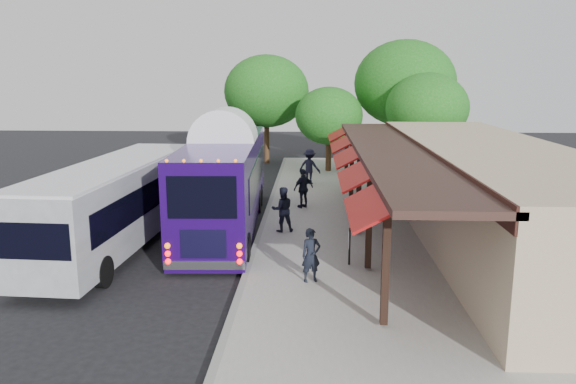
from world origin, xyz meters
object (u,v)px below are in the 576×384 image
(coach_bus, at_px, (225,177))
(ped_c, at_px, (303,188))
(ped_a, at_px, (311,255))
(sign_board, at_px, (349,241))
(ped_d, at_px, (310,167))
(city_bus, at_px, (117,200))
(ped_b, at_px, (282,209))

(coach_bus, xyz_separation_m, ped_c, (3.09, 2.94, -1.01))
(ped_a, bearing_deg, sign_board, 31.82)
(ped_d, bearing_deg, sign_board, 118.63)
(sign_board, bearing_deg, ped_a, -126.16)
(city_bus, height_order, ped_d, city_bus)
(ped_b, bearing_deg, city_bus, 2.58)
(ped_a, bearing_deg, city_bus, 132.25)
(coach_bus, bearing_deg, ped_c, 41.18)
(ped_a, relative_size, ped_c, 0.89)
(ped_c, bearing_deg, coach_bus, 6.35)
(city_bus, bearing_deg, ped_c, 44.12)
(coach_bus, distance_m, ped_b, 2.79)
(city_bus, relative_size, ped_d, 5.91)
(city_bus, distance_m, ped_b, 6.09)
(ped_c, xyz_separation_m, sign_board, (1.59, -7.81, -0.12))
(coach_bus, xyz_separation_m, ped_b, (2.36, -1.08, -1.03))
(ped_d, distance_m, sign_board, 13.58)
(ped_c, bearing_deg, ped_a, 55.19)
(city_bus, distance_m, ped_d, 13.27)
(ped_a, xyz_separation_m, ped_d, (-0.15, 15.05, 0.17))
(coach_bus, relative_size, ped_a, 7.56)
(sign_board, bearing_deg, coach_bus, 135.93)
(sign_board, bearing_deg, ped_d, 97.78)
(coach_bus, distance_m, city_bus, 4.43)
(ped_c, height_order, ped_d, ped_d)
(coach_bus, relative_size, city_bus, 1.05)
(ped_d, bearing_deg, ped_b, 107.20)
(ped_a, bearing_deg, ped_b, 81.90)
(ped_a, bearing_deg, coach_bus, 98.54)
(ped_a, xyz_separation_m, ped_b, (-1.12, 5.33, 0.07))
(ped_c, distance_m, ped_d, 5.71)
(city_bus, relative_size, ped_b, 6.59)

